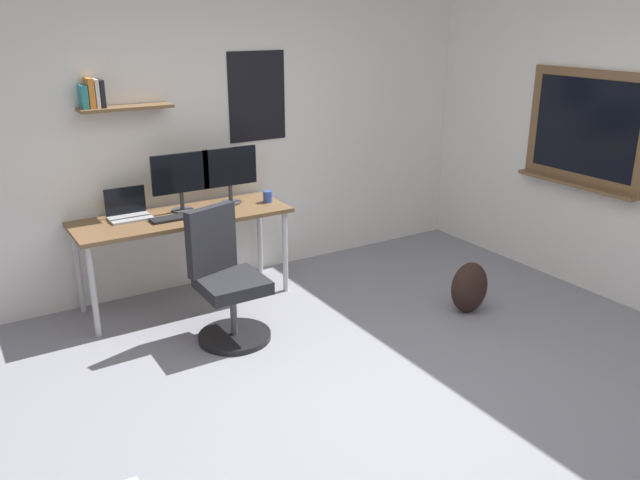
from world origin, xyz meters
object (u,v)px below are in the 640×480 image
at_px(monitor_secondary, 230,171).
at_px(coffee_mug, 268,197).
at_px(computer_mouse, 209,211).
at_px(laptop, 128,211).
at_px(keyboard, 175,218).
at_px(office_chair, 226,284).
at_px(desk, 183,223).
at_px(backpack, 469,287).
at_px(monitor_primary, 181,178).

relative_size(monitor_secondary, coffee_mug, 5.04).
bearing_deg(computer_mouse, monitor_secondary, 32.88).
distance_m(laptop, keyboard, 0.37).
bearing_deg(office_chair, computer_mouse, 75.82).
xyz_separation_m(laptop, coffee_mug, (1.11, -0.17, -0.01)).
xyz_separation_m(desk, coffee_mug, (0.73, -0.02, 0.12)).
xyz_separation_m(desk, backpack, (1.80, -1.34, -0.46)).
height_order(desk, keyboard, keyboard).
bearing_deg(computer_mouse, keyboard, 180.00).
distance_m(desk, monitor_secondary, 0.58).
distance_m(monitor_secondary, coffee_mug, 0.37).
height_order(desk, backpack, desk).
xyz_separation_m(office_chair, computer_mouse, (0.17, 0.66, 0.34)).
distance_m(office_chair, coffee_mug, 1.07).
bearing_deg(keyboard, monitor_primary, 53.55).
xyz_separation_m(monitor_primary, keyboard, (-0.13, -0.17, -0.26)).
height_order(keyboard, coffee_mug, coffee_mug).
relative_size(desk, monitor_secondary, 3.59).
bearing_deg(coffee_mug, monitor_secondary, 156.55).
distance_m(coffee_mug, backpack, 1.78).
bearing_deg(monitor_primary, backpack, -39.20).
xyz_separation_m(coffee_mug, backpack, (1.06, -1.31, -0.57)).
bearing_deg(laptop, desk, -20.92).
bearing_deg(laptop, monitor_primary, -6.60).
bearing_deg(coffee_mug, office_chair, -134.79).
distance_m(laptop, coffee_mug, 1.12).
relative_size(monitor_secondary, backpack, 1.14).
relative_size(desk, monitor_primary, 3.59).
bearing_deg(computer_mouse, laptop, 159.17).
distance_m(desk, laptop, 0.42).
relative_size(desk, backpack, 4.11).
bearing_deg(backpack, monitor_primary, 140.80).
height_order(laptop, backpack, laptop).
bearing_deg(desk, computer_mouse, -20.67).
bearing_deg(monitor_primary, laptop, 173.40).
bearing_deg(monitor_primary, computer_mouse, -47.56).
distance_m(monitor_primary, computer_mouse, 0.34).
relative_size(office_chair, monitor_secondary, 2.05).
bearing_deg(monitor_secondary, coffee_mug, -23.45).
bearing_deg(coffee_mug, monitor_primary, 170.22).
bearing_deg(backpack, coffee_mug, 129.01).
relative_size(desk, keyboard, 4.51).
xyz_separation_m(desk, laptop, (-0.38, 0.14, 0.12)).
bearing_deg(backpack, keyboard, 146.13).
xyz_separation_m(computer_mouse, coffee_mug, (0.54, 0.05, 0.03)).
bearing_deg(office_chair, coffee_mug, 45.21).
height_order(computer_mouse, backpack, computer_mouse).
xyz_separation_m(computer_mouse, backpack, (1.60, -1.26, -0.54)).
height_order(laptop, computer_mouse, laptop).
xyz_separation_m(monitor_primary, monitor_secondary, (0.42, 0.00, 0.00)).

